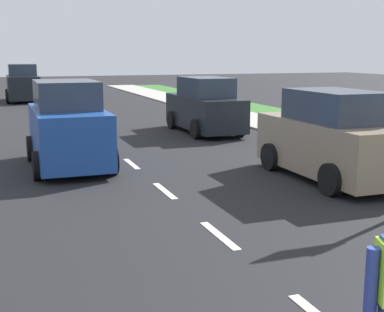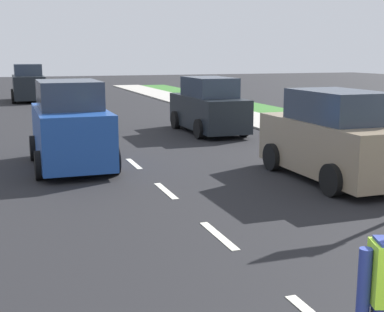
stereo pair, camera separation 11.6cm
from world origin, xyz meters
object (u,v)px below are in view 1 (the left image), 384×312
object	(u,v)px
car_oncoming_third	(23,84)
car_oncoming_lead	(68,128)
car_parked_curbside	(331,138)
car_parked_far	(205,107)

from	to	relation	value
car_oncoming_third	car_oncoming_lead	xyz separation A→B (m)	(0.18, -20.52, -0.03)
car_oncoming_lead	car_oncoming_third	bearing A→B (deg)	90.51
car_parked_curbside	car_oncoming_lead	distance (m)	6.51
car_oncoming_third	car_parked_far	size ratio (longest dim) A/B	1.01
car_parked_far	car_parked_curbside	bearing A→B (deg)	-89.77
car_oncoming_lead	car_parked_far	bearing A→B (deg)	39.55
car_parked_curbside	car_parked_far	distance (m)	7.98
car_parked_far	car_oncoming_lead	distance (m)	7.13
car_oncoming_third	car_parked_far	distance (m)	16.95
car_oncoming_third	car_oncoming_lead	size ratio (longest dim) A/B	1.13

